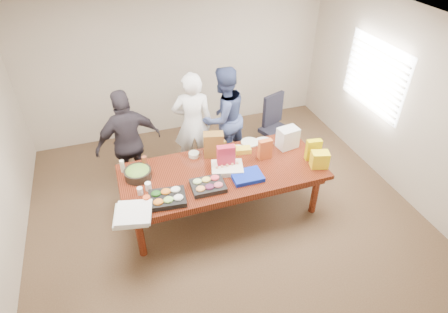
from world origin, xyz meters
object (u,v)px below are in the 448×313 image
object	(u,v)px
conference_table	(223,191)
sheet_cake	(227,168)
person_center	(193,124)
salad_bowl	(138,174)
office_chair	(276,129)
person_right	(224,117)

from	to	relation	value
conference_table	sheet_cake	world-z (taller)	sheet_cake
person_center	salad_bowl	size ratio (longest dim) A/B	4.78
sheet_cake	salad_bowl	world-z (taller)	salad_bowl
office_chair	person_right	bearing A→B (deg)	151.87
person_right	person_center	bearing A→B (deg)	-11.86
person_right	salad_bowl	distance (m)	1.81
office_chair	salad_bowl	bearing A→B (deg)	177.83
person_center	sheet_cake	world-z (taller)	person_center
conference_table	person_right	distance (m)	1.35
sheet_cake	person_right	bearing A→B (deg)	88.20
person_right	salad_bowl	xyz separation A→B (m)	(-1.53, -0.97, -0.05)
person_right	sheet_cake	bearing A→B (deg)	53.93
conference_table	salad_bowl	xyz separation A→B (m)	(-1.12, 0.22, 0.43)
office_chair	conference_table	bearing A→B (deg)	-162.62
conference_table	person_right	size ratio (longest dim) A/B	1.63
person_right	sheet_cake	distance (m)	1.26
person_right	office_chair	bearing A→B (deg)	153.43
person_right	conference_table	bearing A→B (deg)	51.01
office_chair	salad_bowl	size ratio (longest dim) A/B	2.83
person_right	salad_bowl	bearing A→B (deg)	12.44
conference_table	salad_bowl	world-z (taller)	salad_bowl
person_right	sheet_cake	world-z (taller)	person_right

